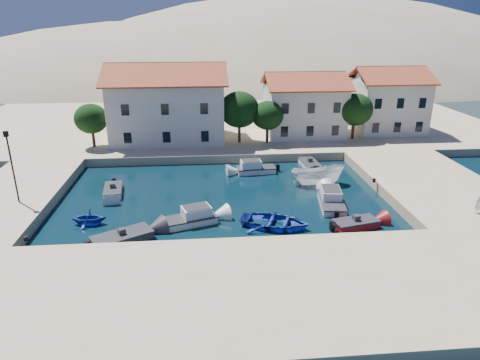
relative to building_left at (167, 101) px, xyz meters
name	(u,v)px	position (x,y,z in m)	size (l,w,h in m)	color
ground	(229,250)	(6.00, -28.00, -5.94)	(400.00, 400.00, 0.00)	black
quay_south	(235,293)	(6.00, -34.00, -5.44)	(52.00, 12.00, 1.00)	tan
quay_east	(431,185)	(26.50, -18.00, -5.44)	(11.00, 20.00, 1.00)	tan
quay_west	(12,199)	(-13.00, -18.00, -5.44)	(8.00, 20.00, 1.00)	tan
quay_north	(226,124)	(8.00, 10.00, -5.44)	(80.00, 36.00, 1.00)	tan
hills	(264,134)	(26.64, 95.62, -29.34)	(254.00, 176.00, 99.00)	tan
building_left	(167,101)	(0.00, 0.00, 0.00)	(14.70, 9.45, 9.70)	beige
building_mid	(304,103)	(18.00, 1.00, -0.71)	(10.50, 8.40, 8.30)	beige
building_right	(388,99)	(30.00, 2.00, -0.46)	(9.45, 8.40, 8.80)	beige
trees	(251,112)	(10.51, -2.54, -1.10)	(37.30, 5.30, 6.45)	#382314
lamppost	(11,160)	(-11.50, -20.00, -1.18)	(0.35, 0.25, 6.22)	black
bollards	(260,212)	(8.80, -24.13, -4.79)	(29.36, 9.56, 0.30)	black
motorboat_grey_sw	(122,238)	(-1.88, -26.00, -5.64)	(4.82, 3.91, 1.25)	#302F34
cabin_cruiser_south	(190,219)	(3.10, -23.48, -5.46)	(4.75, 3.18, 1.60)	white
rowboat_south	(275,227)	(9.95, -24.59, -5.94)	(3.94, 5.51, 1.14)	#1C349A
motorboat_red_se	(356,224)	(16.41, -25.25, -5.64)	(3.91, 2.42, 1.25)	maroon
cabin_cruiser_east	(332,201)	(15.67, -20.99, -5.46)	(2.68, 5.16, 1.60)	white
boat_east	(317,184)	(15.78, -15.55, -5.94)	(2.04, 5.43, 2.10)	white
motorboat_white_ne	(310,164)	(16.38, -10.01, -5.64)	(1.98, 3.79, 1.25)	white
rowboat_west	(89,224)	(-5.09, -22.80, -5.94)	(2.44, 2.83, 1.49)	#1C349A
motorboat_white_west	(113,191)	(-4.37, -16.25, -5.64)	(2.11, 3.89, 1.25)	white
cabin_cruiser_north	(256,168)	(10.05, -11.47, -5.46)	(4.31, 2.13, 1.60)	white
pedestrian	(478,204)	(26.25, -25.54, -4.15)	(0.57, 0.37, 1.57)	silver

